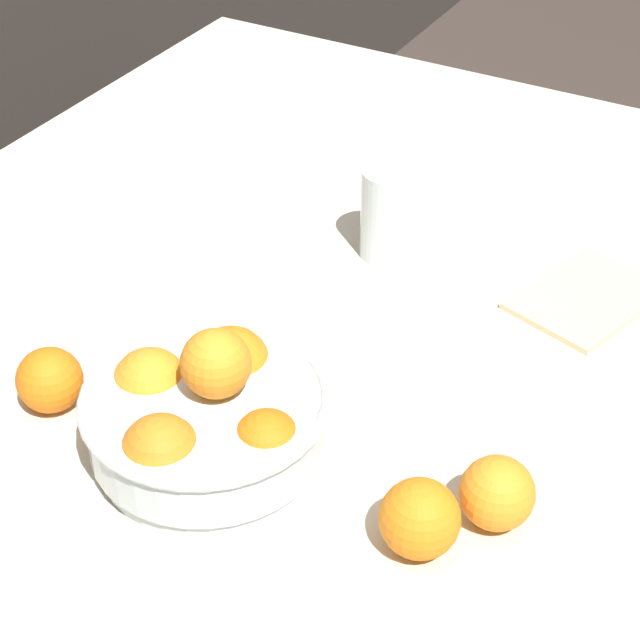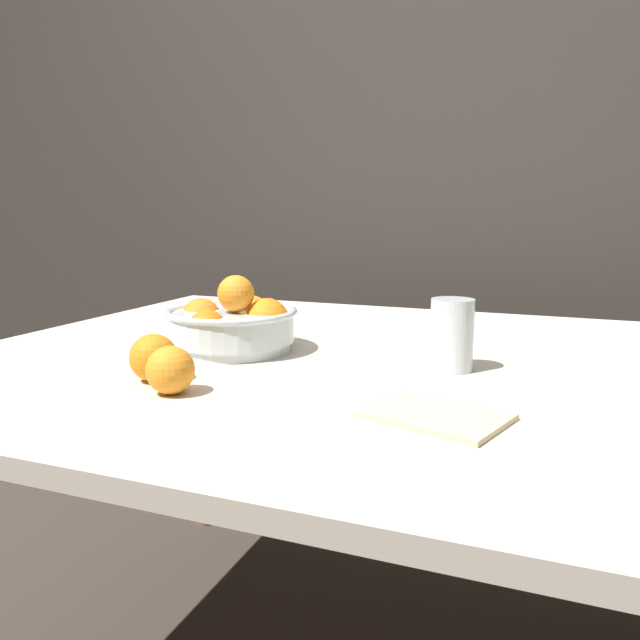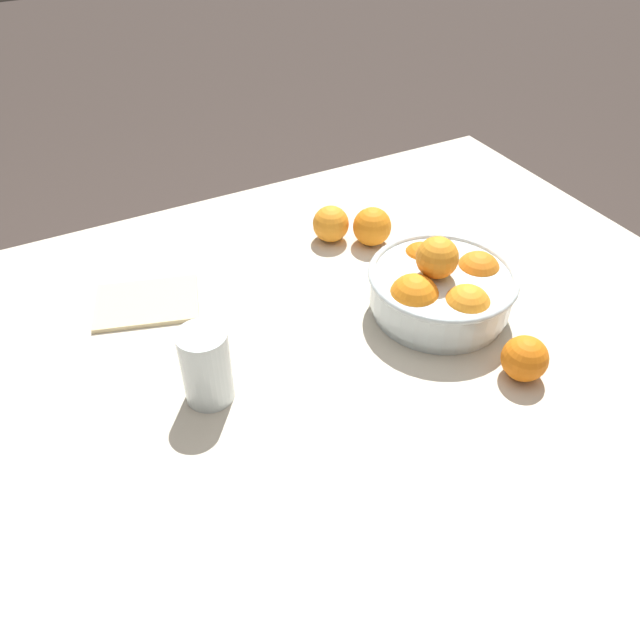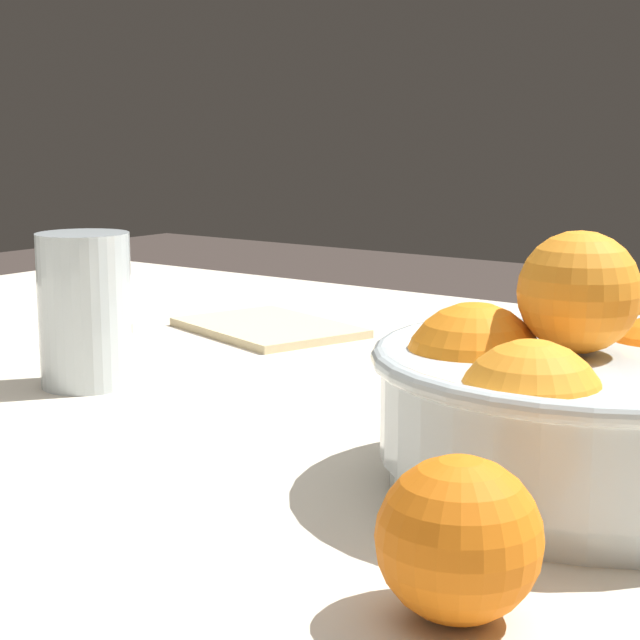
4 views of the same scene
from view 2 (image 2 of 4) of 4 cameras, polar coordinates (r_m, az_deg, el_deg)
name	(u,v)px [view 2 (image 2 of 4)]	position (r m, az deg, el deg)	size (l,w,h in m)	color
back_wall	(458,110)	(2.09, 12.49, 18.26)	(8.00, 0.05, 2.60)	#38332D
dining_table	(359,387)	(1.17, 3.61, -6.10)	(1.48, 1.18, 0.73)	beige
fruit_bowl	(233,324)	(1.20, -7.92, -0.37)	(0.25, 0.25, 0.15)	silver
juice_glass	(452,339)	(1.07, 11.95, -1.68)	(0.07, 0.07, 0.12)	#F4A314
orange_loose_near_bowl	(170,370)	(0.94, -13.52, -4.48)	(0.07, 0.07, 0.07)	orange
orange_loose_front	(154,358)	(1.01, -14.97, -3.35)	(0.08, 0.08, 0.08)	orange
orange_loose_aside	(266,316)	(1.37, -4.93, 0.34)	(0.07, 0.07, 0.07)	orange
napkin	(435,415)	(0.83, 10.47, -8.56)	(0.18, 0.13, 0.01)	beige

